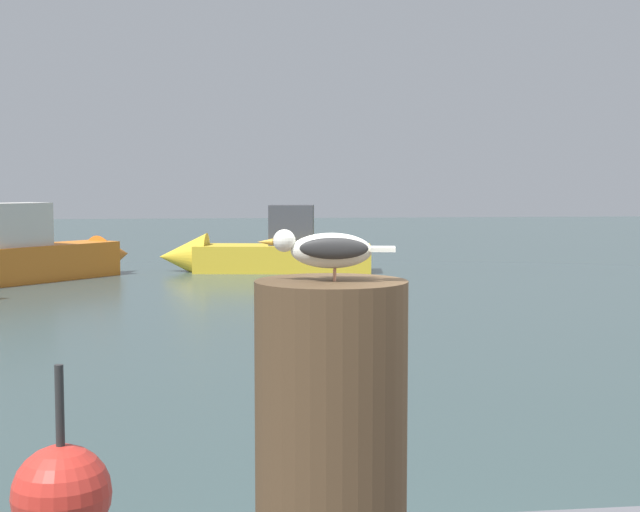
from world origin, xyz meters
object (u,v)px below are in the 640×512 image
at_px(seagull, 329,249).
at_px(boat_yellow, 258,253).
at_px(boat_orange, 37,254).
at_px(mooring_post, 331,438).

distance_m(seagull, boat_yellow, 21.65).
bearing_deg(seagull, boat_orange, 102.49).
distance_m(mooring_post, boat_yellow, 21.61).
distance_m(boat_orange, boat_yellow, 5.68).
xyz_separation_m(mooring_post, boat_yellow, (1.02, 21.56, -1.11)).
relative_size(seagull, boat_orange, 0.08).
height_order(mooring_post, boat_yellow, mooring_post).
relative_size(mooring_post, seagull, 2.31).
height_order(seagull, boat_yellow, seagull).
bearing_deg(mooring_post, seagull, 169.64).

